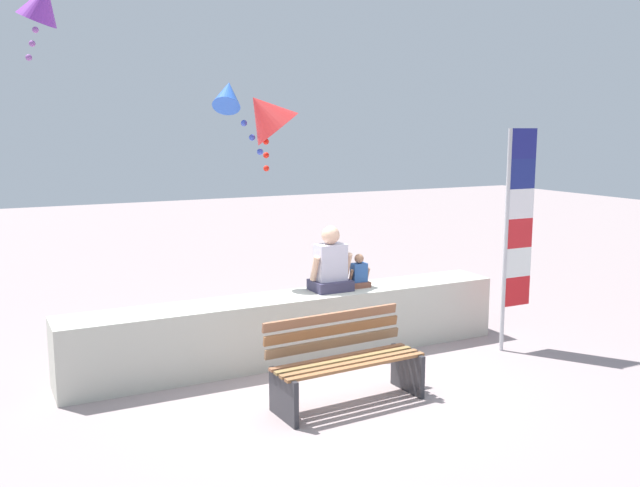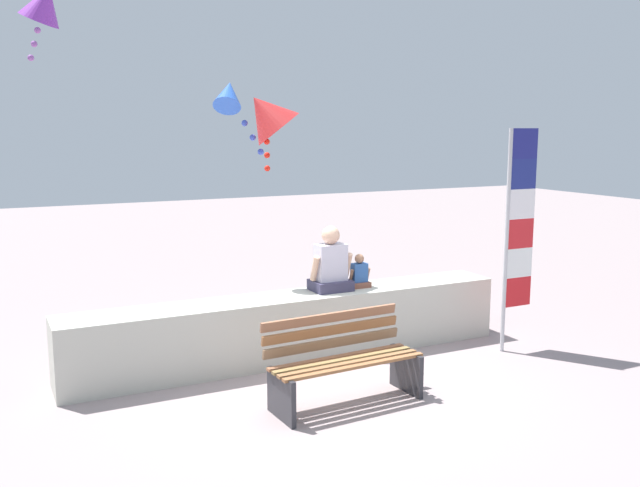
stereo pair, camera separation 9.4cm
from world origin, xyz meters
The scene contains 9 objects.
ground_plane centered at (0.00, 0.00, 0.00)m, with size 40.00×40.00×0.00m, color gray.
seawall_ledge centered at (0.00, 0.98, 0.39)m, with size 5.47×0.64×0.79m, color beige.
park_bench centered at (-0.10, -0.48, 0.42)m, with size 1.62×0.69×0.88m.
person_adult centered at (0.52, 1.02, 1.10)m, with size 0.52×0.38×0.80m.
person_child centered at (0.93, 1.02, 0.95)m, with size 0.27×0.20×0.42m.
flag_banner centered at (2.61, 0.09, 1.56)m, with size 0.44×0.05×2.76m.
kite_purple centered at (-2.35, 3.57, 4.34)m, with size 0.84×0.81×1.07m.
kite_blue centered at (-0.36, 2.11, 3.16)m, with size 0.67×0.63×1.02m.
kite_red centered at (0.08, 1.97, 2.94)m, with size 1.03×0.93×1.17m.
Camera 2 is at (-3.30, -6.45, 2.76)m, focal length 39.22 mm.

